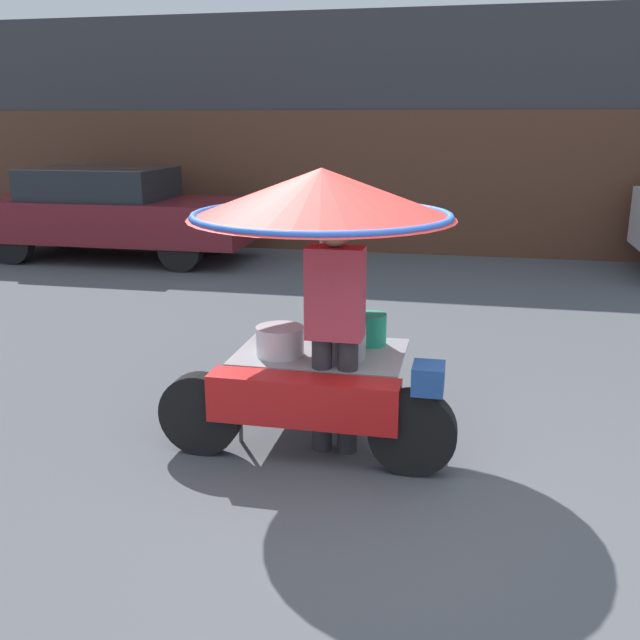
# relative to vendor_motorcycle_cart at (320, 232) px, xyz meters

# --- Properties ---
(ground_plane) EXTENTS (36.00, 36.00, 0.00)m
(ground_plane) POSITION_rel_vendor_motorcycle_cart_xyz_m (0.49, -0.64, -1.49)
(ground_plane) COLOR #4C4F54
(shopfront_building) EXTENTS (28.00, 2.06, 3.98)m
(shopfront_building) POSITION_rel_vendor_motorcycle_cart_xyz_m (0.49, 8.51, 0.48)
(shopfront_building) COLOR #38383D
(shopfront_building) RESTS_ON ground
(vendor_motorcycle_cart) EXTENTS (2.03, 1.88, 1.93)m
(vendor_motorcycle_cart) POSITION_rel_vendor_motorcycle_cart_xyz_m (0.00, 0.00, 0.00)
(vendor_motorcycle_cart) COLOR black
(vendor_motorcycle_cart) RESTS_ON ground
(vendor_person) EXTENTS (0.38, 0.22, 1.67)m
(vendor_person) POSITION_rel_vendor_motorcycle_cart_xyz_m (0.16, -0.29, -0.56)
(vendor_person) COLOR #2D2D33
(vendor_person) RESTS_ON ground
(parked_car) EXTENTS (4.63, 1.75, 1.49)m
(parked_car) POSITION_rel_vendor_motorcycle_cart_xyz_m (-4.79, 5.99, -0.71)
(parked_car) COLOR black
(parked_car) RESTS_ON ground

